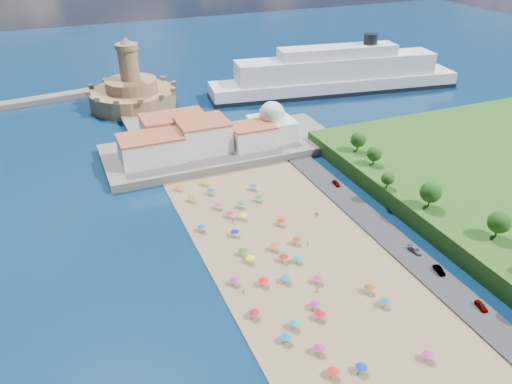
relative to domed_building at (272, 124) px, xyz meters
name	(u,v)px	position (x,y,z in m)	size (l,w,h in m)	color
ground	(279,264)	(-30.00, -71.00, -8.97)	(700.00, 700.00, 0.00)	#071938
terrace	(222,148)	(-20.00, 2.00, -7.47)	(90.00, 36.00, 3.00)	#59544C
jetty	(147,125)	(-42.00, 37.00, -7.77)	(18.00, 70.00, 2.40)	#59544C
waterfront_buildings	(188,137)	(-33.05, 2.64, -1.10)	(57.00, 29.00, 11.00)	silver
domed_building	(272,124)	(0.00, 0.00, 0.00)	(16.00, 16.00, 15.00)	silver
fortress	(132,93)	(-42.00, 67.00, -2.29)	(40.00, 40.00, 32.40)	#A57C52
cruise_ship	(336,76)	(58.03, 48.85, -0.57)	(131.45, 37.31, 28.39)	black
beach_parasols	(290,284)	(-31.92, -81.83, -6.83)	(32.56, 117.09, 2.20)	gray
beachgoers	(295,285)	(-30.56, -81.53, -7.87)	(37.31, 79.03, 1.79)	tan
parked_cars	(410,245)	(6.00, -78.95, -7.61)	(2.52, 69.24, 1.35)	gray
hillside_trees	(445,202)	(19.41, -75.28, 1.20)	(16.18, 106.64, 7.97)	#382314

